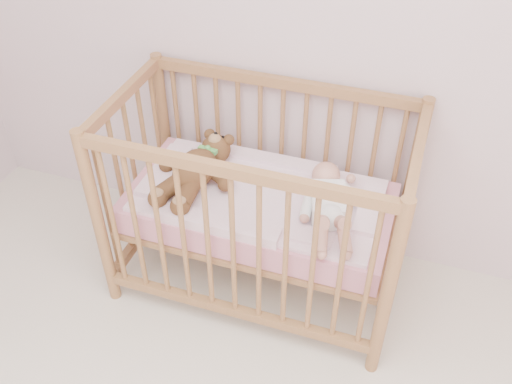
% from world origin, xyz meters
% --- Properties ---
extents(wall_back, '(4.00, 0.02, 2.70)m').
position_xyz_m(wall_back, '(0.00, 2.00, 1.35)').
color(wall_back, beige).
rests_on(wall_back, floor).
extents(crib, '(1.36, 0.76, 1.00)m').
position_xyz_m(crib, '(-0.21, 1.60, 0.50)').
color(crib, '#986040').
rests_on(crib, floor).
extents(mattress, '(1.22, 0.62, 0.13)m').
position_xyz_m(mattress, '(-0.21, 1.60, 0.49)').
color(mattress, '#CA7E94').
rests_on(mattress, crib).
extents(blanket, '(1.10, 0.58, 0.06)m').
position_xyz_m(blanket, '(-0.21, 1.60, 0.56)').
color(blanket, '#EBA2BE').
rests_on(blanket, mattress).
extents(baby, '(0.45, 0.65, 0.14)m').
position_xyz_m(baby, '(0.12, 1.58, 0.64)').
color(baby, white).
rests_on(baby, blanket).
extents(teddy_bear, '(0.48, 0.62, 0.16)m').
position_xyz_m(teddy_bear, '(-0.51, 1.58, 0.65)').
color(teddy_bear, brown).
rests_on(teddy_bear, blanket).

